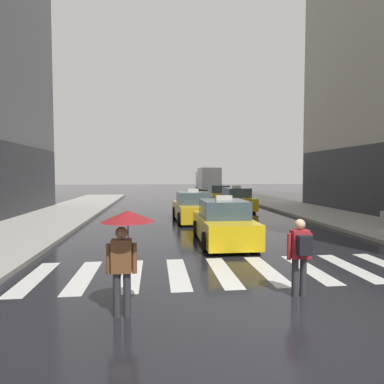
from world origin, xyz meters
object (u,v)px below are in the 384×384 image
object	(u,v)px
taxi_second	(193,208)
pedestrian_with_umbrella	(126,234)
box_truck	(208,180)
taxi_third	(236,200)
taxi_fourth	(218,195)
pedestrian_with_backpack	(300,251)
taxi_lead	(223,224)

from	to	relation	value
taxi_second	pedestrian_with_umbrella	bearing A→B (deg)	-102.17
box_truck	pedestrian_with_umbrella	world-z (taller)	box_truck
box_truck	taxi_third	bearing A→B (deg)	-92.12
taxi_fourth	pedestrian_with_backpack	bearing A→B (deg)	-96.64
taxi_second	pedestrian_with_backpack	size ratio (longest dim) A/B	2.79
taxi_lead	pedestrian_with_umbrella	xyz separation A→B (m)	(-3.09, -6.17, 0.79)
box_truck	taxi_fourth	bearing A→B (deg)	-94.07
taxi_second	taxi_third	world-z (taller)	same
taxi_second	taxi_lead	bearing A→B (deg)	-85.07
taxi_lead	pedestrian_with_backpack	bearing A→B (deg)	-85.20
taxi_fourth	taxi_lead	bearing A→B (deg)	-100.41
taxi_second	pedestrian_with_umbrella	world-z (taller)	pedestrian_with_umbrella
pedestrian_with_backpack	taxi_fourth	bearing A→B (deg)	83.36
taxi_second	taxi_third	xyz separation A→B (m)	(3.72, 5.04, 0.00)
pedestrian_with_umbrella	pedestrian_with_backpack	size ratio (longest dim) A/B	1.18
pedestrian_with_umbrella	taxi_second	bearing A→B (deg)	77.83
pedestrian_with_backpack	pedestrian_with_umbrella	bearing A→B (deg)	-170.97
taxi_third	pedestrian_with_umbrella	xyz separation A→B (m)	(-6.31, -17.03, 0.79)
taxi_second	taxi_third	bearing A→B (deg)	53.57
box_truck	pedestrian_with_umbrella	size ratio (longest dim) A/B	3.90
taxi_fourth	pedestrian_with_umbrella	world-z (taller)	pedestrian_with_umbrella
taxi_third	taxi_fourth	distance (m)	5.86
taxi_second	taxi_fourth	bearing A→B (deg)	71.86
taxi_lead	taxi_fourth	distance (m)	17.00
taxi_fourth	taxi_second	bearing A→B (deg)	-108.14
taxi_third	pedestrian_with_umbrella	distance (m)	18.18
box_truck	pedestrian_with_backpack	world-z (taller)	box_truck
taxi_second	pedestrian_with_umbrella	distance (m)	12.29
taxi_lead	taxi_second	bearing A→B (deg)	94.93
taxi_lead	pedestrian_with_backpack	xyz separation A→B (m)	(0.47, -5.61, 0.25)
pedestrian_with_backpack	taxi_second	bearing A→B (deg)	94.87
taxi_fourth	pedestrian_with_backpack	distance (m)	22.48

